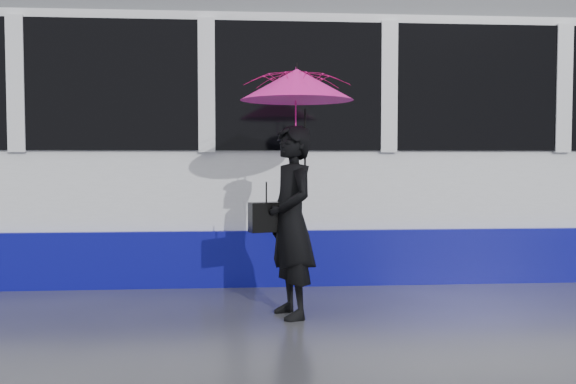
{
  "coord_description": "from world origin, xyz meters",
  "views": [
    {
      "loc": [
        -0.5,
        -5.74,
        1.41
      ],
      "look_at": [
        -0.03,
        0.2,
        1.1
      ],
      "focal_mm": 40.0,
      "sensor_mm": 36.0,
      "label": 1
    }
  ],
  "objects": [
    {
      "name": "ground",
      "position": [
        0.0,
        0.0,
        0.0
      ],
      "size": [
        90.0,
        90.0,
        0.0
      ],
      "primitive_type": "plane",
      "color": "#2E2E33",
      "rests_on": "ground"
    },
    {
      "name": "rails",
      "position": [
        0.0,
        2.5,
        0.01
      ],
      "size": [
        34.0,
        1.51,
        0.02
      ],
      "color": "#3F3D38",
      "rests_on": "ground"
    },
    {
      "name": "tram",
      "position": [
        -2.33,
        2.5,
        1.64
      ],
      "size": [
        26.0,
        2.56,
        3.35
      ],
      "color": "white",
      "rests_on": "ground"
    },
    {
      "name": "woman",
      "position": [
        -0.03,
        -0.1,
        0.85
      ],
      "size": [
        0.57,
        0.71,
        1.7
      ],
      "primitive_type": "imported",
      "rotation": [
        0.0,
        0.0,
        -1.27
      ],
      "color": "black",
      "rests_on": "ground"
    },
    {
      "name": "umbrella",
      "position": [
        0.02,
        -0.1,
        1.87
      ],
      "size": [
        1.25,
        1.25,
        1.15
      ],
      "rotation": [
        0.0,
        0.0,
        0.3
      ],
      "color": "#FB1569",
      "rests_on": "ground"
    },
    {
      "name": "handbag",
      "position": [
        -0.25,
        -0.08,
        0.89
      ],
      "size": [
        0.33,
        0.22,
        0.44
      ],
      "rotation": [
        0.0,
        0.0,
        0.3
      ],
      "color": "black",
      "rests_on": "ground"
    }
  ]
}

